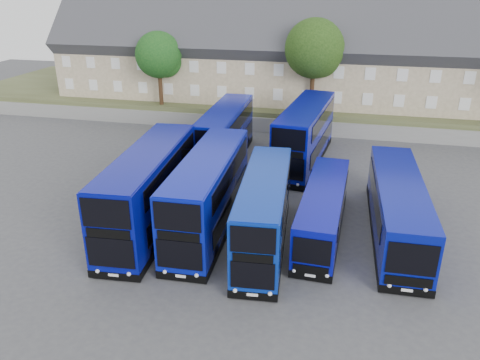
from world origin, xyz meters
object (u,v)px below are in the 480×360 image
(dd_front_left, at_px, (150,191))
(coach_east_a, at_px, (323,211))
(tree_mid, at_px, (316,51))
(tree_west, at_px, (160,57))
(dd_front_mid, at_px, (209,195))

(dd_front_left, xyz_separation_m, coach_east_a, (10.56, 1.52, -0.96))
(dd_front_left, relative_size, tree_mid, 1.36)
(tree_west, bearing_deg, coach_east_a, -48.28)
(coach_east_a, relative_size, tree_mid, 1.19)
(coach_east_a, bearing_deg, dd_front_mid, -169.11)
(dd_front_mid, bearing_deg, dd_front_left, -174.47)
(tree_west, bearing_deg, dd_front_left, -70.30)
(coach_east_a, bearing_deg, tree_mid, 99.28)
(dd_front_mid, bearing_deg, coach_east_a, 6.35)
(dd_front_mid, bearing_deg, tree_west, 115.96)
(dd_front_left, height_order, dd_front_mid, dd_front_left)
(dd_front_left, bearing_deg, coach_east_a, 3.94)
(tree_west, distance_m, tree_mid, 16.04)
(coach_east_a, relative_size, tree_west, 1.43)
(coach_east_a, bearing_deg, dd_front_left, -169.39)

